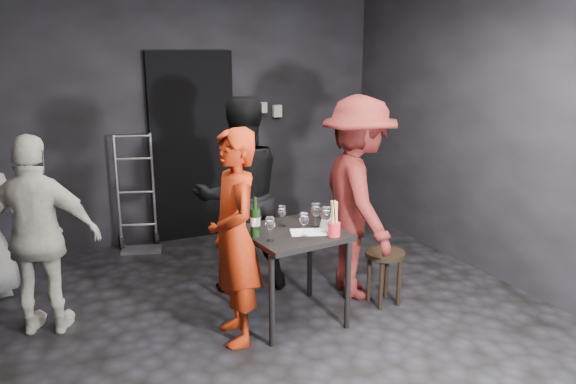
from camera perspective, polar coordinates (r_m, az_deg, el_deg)
name	(u,v)px	position (r m, az deg, el deg)	size (l,w,h in m)	color
floor	(283,327)	(4.55, -0.51, -13.53)	(4.50, 5.00, 0.02)	black
wall_back	(190,120)	(6.42, -9.95, 7.27)	(4.50, 0.04, 2.70)	black
wall_right	(511,138)	(5.41, 21.74, 5.11)	(0.04, 5.00, 2.70)	black
doorway	(192,147)	(6.41, -9.69, 4.55)	(0.95, 0.10, 2.10)	black
wallbox_upper	(262,108)	(6.64, -2.71, 8.57)	(0.12, 0.06, 0.12)	#B7B7B2
wallbox_lower	(277,111)	(6.72, -1.11, 8.23)	(0.10, 0.06, 0.14)	#B7B7B2
hand_truck	(139,229)	(6.30, -14.89, -3.64)	(0.42, 0.35, 1.26)	#B2B2B7
tasting_table	(293,243)	(4.42, 0.47, -5.18)	(0.72, 0.72, 0.75)	black
stool	(385,263)	(4.85, 9.79, -7.08)	(0.34, 0.34, 0.47)	#372819
server_red	(234,231)	(4.08, -5.46, -3.93)	(0.62, 0.41, 1.71)	#992108
woman_black	(240,180)	(4.93, -4.87, 1.17)	(0.98, 0.54, 2.01)	black
man_maroon	(358,181)	(4.81, 7.17, 1.07)	(1.33, 0.62, 2.06)	#541614
bystander_cream	(39,234)	(4.59, -23.98, -3.91)	(0.93, 0.44, 1.58)	beige
tasting_mat	(308,232)	(4.35, 2.07, -4.09)	(0.27, 0.18, 0.00)	white
wine_glass_a	(270,228)	(4.13, -1.83, -3.66)	(0.08, 0.08, 0.21)	white
wine_glass_b	(257,221)	(4.32, -3.18, -2.94)	(0.07, 0.07, 0.19)	white
wine_glass_c	(282,215)	(4.47, -0.61, -2.36)	(0.07, 0.07, 0.19)	white
wine_glass_d	(304,223)	(4.24, 1.65, -3.19)	(0.08, 0.08, 0.20)	white
wine_glass_e	(326,218)	(4.33, 3.86, -2.69)	(0.08, 0.08, 0.22)	white
wine_glass_f	(316,214)	(4.43, 2.83, -2.29)	(0.08, 0.08, 0.22)	white
wine_bottle	(255,221)	(4.24, -3.35, -2.99)	(0.07, 0.07, 0.31)	black
breadstick_cup	(334,219)	(4.24, 4.72, -2.75)	(0.10, 0.10, 0.30)	red
reserved_card	(326,223)	(4.41, 3.87, -3.14)	(0.09, 0.14, 0.11)	white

